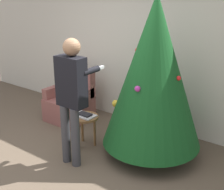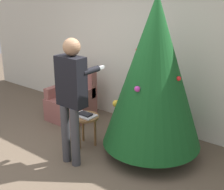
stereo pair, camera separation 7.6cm
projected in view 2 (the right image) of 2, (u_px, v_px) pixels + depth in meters
The scene contains 8 objects.
ground_plane at pixel (38, 173), 4.13m from camera, with size 14.00×14.00×0.00m, color brown.
wall_back at pixel (134, 46), 5.34m from camera, with size 8.00×0.06×2.70m.
christmas_tree at pixel (154, 72), 4.18m from camera, with size 1.40×1.40×2.29m.
armchair at pixel (72, 103), 5.70m from camera, with size 0.69×0.69×0.88m.
person_standing at pixel (71, 91), 4.07m from camera, with size 0.42×0.57×1.73m.
side_stool at pixel (85, 121), 4.71m from camera, with size 0.41×0.41×0.49m.
laptop at pixel (85, 115), 4.68m from camera, with size 0.32×0.22×0.02m.
book at pixel (85, 114), 4.67m from camera, with size 0.21×0.13×0.02m.
Camera 2 is at (2.96, -2.19, 2.36)m, focal length 50.00 mm.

